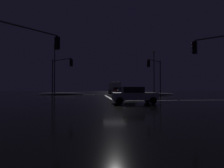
{
  "coord_description": "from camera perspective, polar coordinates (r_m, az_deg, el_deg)",
  "views": [
    {
      "loc": [
        -2.53,
        -21.18,
        1.5
      ],
      "look_at": [
        0.98,
        11.86,
        2.14
      ],
      "focal_mm": 30.06,
      "sensor_mm": 36.0,
      "label": 1
    }
  ],
  "objects": [
    {
      "name": "sedan_silver_crossing",
      "position": [
        18.11,
        6.7,
        -3.31
      ],
      "size": [
        4.33,
        2.02,
        1.57
      ],
      "color": "#B7B7BC",
      "rests_on": "ground"
    },
    {
      "name": "streetlamp_right_near",
      "position": [
        37.17,
        12.65,
        4.3
      ],
      "size": [
        0.44,
        0.44,
        8.6
      ],
      "color": "#424247",
      "rests_on": "ground"
    },
    {
      "name": "snow_bank_right_curb",
      "position": [
        37.43,
        11.99,
        -3.02
      ],
      "size": [
        9.04,
        1.5,
        0.47
      ],
      "color": "white",
      "rests_on": "ground"
    },
    {
      "name": "sedan_red",
      "position": [
        43.26,
        1.58,
        -2.03
      ],
      "size": [
        2.02,
        4.33,
        1.57
      ],
      "color": "maroon",
      "rests_on": "ground"
    },
    {
      "name": "ground",
      "position": [
        21.39,
        0.75,
        -5.26
      ],
      "size": [
        120.0,
        120.0,
        0.1
      ],
      "primitive_type": "cube",
      "color": "black"
    },
    {
      "name": "stop_line_north",
      "position": [
        29.59,
        -1.16,
        -4.01
      ],
      "size": [
        0.35,
        14.15,
        0.01
      ],
      "color": "white",
      "rests_on": "ground"
    },
    {
      "name": "snow_bank_left_curb",
      "position": [
        41.81,
        -15.07,
        -2.83
      ],
      "size": [
        9.84,
        1.5,
        0.43
      ],
      "color": "white",
      "rests_on": "ground"
    },
    {
      "name": "streetlamp_left_near",
      "position": [
        35.91,
        -17.06,
        5.13
      ],
      "size": [
        0.44,
        0.44,
        9.36
      ],
      "color": "#424247",
      "rests_on": "ground"
    },
    {
      "name": "box_truck",
      "position": [
        50.23,
        0.68,
        -0.87
      ],
      "size": [
        2.68,
        8.28,
        3.08
      ],
      "color": "beige",
      "rests_on": "ground"
    },
    {
      "name": "traffic_signal_ne",
      "position": [
        30.38,
        13.08,
        3.93
      ],
      "size": [
        3.19,
        3.19,
        6.01
      ],
      "color": "#4C4C51",
      "rests_on": "ground"
    },
    {
      "name": "sedan_gray",
      "position": [
        37.02,
        3.38,
        -2.19
      ],
      "size": [
        2.02,
        4.33,
        1.57
      ],
      "color": "slate",
      "rests_on": "ground"
    },
    {
      "name": "sedan_green",
      "position": [
        31.79,
        5.16,
        -2.36
      ],
      "size": [
        2.02,
        4.33,
        1.57
      ],
      "color": "#14512D",
      "rests_on": "ground"
    },
    {
      "name": "traffic_signal_sw",
      "position": [
        14.97,
        -24.68,
        9.56
      ],
      "size": [
        3.57,
        3.57,
        6.1
      ],
      "color": "#4C4C51",
      "rests_on": "ground"
    },
    {
      "name": "traffic_signal_se",
      "position": [
        17.14,
        30.34,
        7.45
      ],
      "size": [
        2.82,
        2.82,
        5.83
      ],
      "color": "#4C4C51",
      "rests_on": "ground"
    },
    {
      "name": "traffic_signal_nw",
      "position": [
        28.94,
        -15.46,
        4.13
      ],
      "size": [
        3.53,
        3.53,
        5.92
      ],
      "color": "#4C4C51",
      "rests_on": "ground"
    },
    {
      "name": "centre_line_ns",
      "position": [
        41.15,
        -2.54,
        -3.19
      ],
      "size": [
        22.0,
        0.15,
        0.01
      ],
      "color": "yellow",
      "rests_on": "ground"
    },
    {
      "name": "crosswalk_bar_east",
      "position": [
        23.86,
        21.17,
        -4.63
      ],
      "size": [
        14.15,
        0.4,
        0.01
      ],
      "color": "white",
      "rests_on": "ground"
    }
  ]
}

